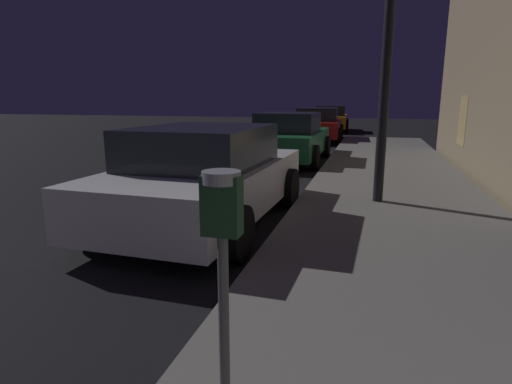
% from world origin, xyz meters
% --- Properties ---
extents(parking_meter, '(0.19, 0.19, 1.32)m').
position_xyz_m(parking_meter, '(4.47, 0.48, 1.15)').
color(parking_meter, '#59595B').
rests_on(parking_meter, sidewalk).
extents(car_white, '(2.25, 4.25, 1.43)m').
position_xyz_m(car_white, '(2.85, 4.19, 0.71)').
color(car_white, silver).
rests_on(car_white, ground).
extents(car_green, '(2.07, 4.26, 1.43)m').
position_xyz_m(car_green, '(2.85, 10.62, 0.70)').
color(car_green, '#19592D').
rests_on(car_green, ground).
extents(car_red, '(2.25, 4.46, 1.43)m').
position_xyz_m(car_red, '(2.85, 17.25, 0.72)').
color(car_red, maroon).
rests_on(car_red, ground).
extents(car_yellow_cab, '(2.14, 4.53, 1.43)m').
position_xyz_m(car_yellow_cab, '(2.85, 23.02, 0.72)').
color(car_yellow_cab, gold).
rests_on(car_yellow_cab, ground).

